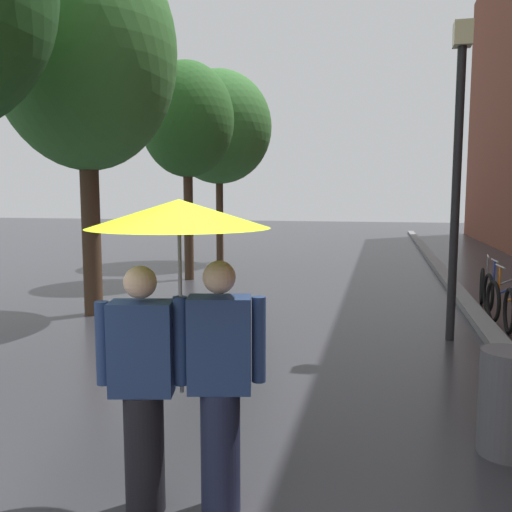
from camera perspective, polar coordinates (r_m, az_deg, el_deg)
kerb_strip at (r=12.56m, az=20.61°, el=-3.04°), size 0.30×36.00×0.12m
street_tree_1 at (r=9.75m, az=-18.10°, el=20.28°), size 3.05×3.05×6.42m
street_tree_2 at (r=13.11m, az=-7.49°, el=14.38°), size 2.26×2.26×5.26m
street_tree_3 at (r=16.42m, az=-4.04°, el=13.74°), size 3.20×3.20×5.83m
parked_bicycle_8 at (r=10.93m, az=26.03°, el=-3.00°), size 1.17×0.84×0.96m
couple_under_umbrella at (r=3.38m, az=-8.21°, el=-5.21°), size 1.15×1.15×2.05m
street_lamp_post at (r=7.90m, az=21.03°, el=9.75°), size 0.24×0.24×4.40m
litter_bin at (r=4.79m, az=25.64°, el=-14.16°), size 0.44×0.44×0.85m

